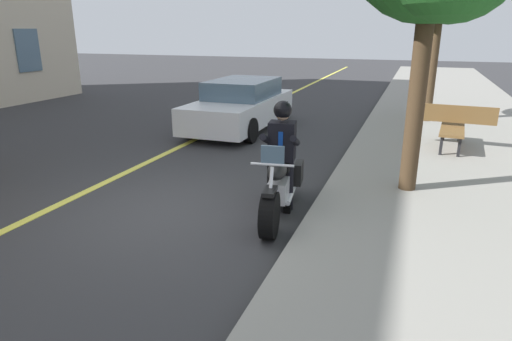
{
  "coord_description": "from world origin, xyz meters",
  "views": [
    {
      "loc": [
        5.57,
        3.35,
        2.74
      ],
      "look_at": [
        -0.27,
        1.22,
        0.75
      ],
      "focal_mm": 30.79,
      "sensor_mm": 36.0,
      "label": 1
    }
  ],
  "objects_px": {
    "motorcycle_main": "(280,186)",
    "rider_main": "(282,147)",
    "bench_sidewalk": "(453,123)",
    "car_silver": "(241,105)"
  },
  "relations": [
    {
      "from": "rider_main",
      "to": "car_silver",
      "type": "xyz_separation_m",
      "value": [
        -5.42,
        -2.86,
        -0.35
      ]
    },
    {
      "from": "bench_sidewalk",
      "to": "motorcycle_main",
      "type": "bearing_deg",
      "value": -29.4
    },
    {
      "from": "motorcycle_main",
      "to": "rider_main",
      "type": "distance_m",
      "value": 0.61
    },
    {
      "from": "car_silver",
      "to": "bench_sidewalk",
      "type": "height_order",
      "value": "car_silver"
    },
    {
      "from": "motorcycle_main",
      "to": "bench_sidewalk",
      "type": "bearing_deg",
      "value": 150.6
    },
    {
      "from": "rider_main",
      "to": "bench_sidewalk",
      "type": "bearing_deg",
      "value": 149.35
    },
    {
      "from": "bench_sidewalk",
      "to": "rider_main",
      "type": "bearing_deg",
      "value": -30.65
    },
    {
      "from": "rider_main",
      "to": "bench_sidewalk",
      "type": "distance_m",
      "value": 5.35
    },
    {
      "from": "motorcycle_main",
      "to": "rider_main",
      "type": "bearing_deg",
      "value": -171.11
    },
    {
      "from": "rider_main",
      "to": "bench_sidewalk",
      "type": "relative_size",
      "value": 0.95
    }
  ]
}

